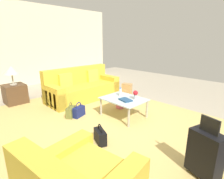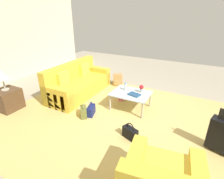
{
  "view_description": "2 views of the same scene",
  "coord_description": "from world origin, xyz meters",
  "px_view_note": "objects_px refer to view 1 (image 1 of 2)",
  "views": [
    {
      "loc": [
        -2.12,
        2.4,
        1.75
      ],
      "look_at": [
        0.21,
        0.07,
        0.81
      ],
      "focal_mm": 28.0,
      "sensor_mm": 36.0,
      "label": 1
    },
    {
      "loc": [
        -1.05,
        3.31,
        2.34
      ],
      "look_at": [
        0.55,
        0.26,
        0.81
      ],
      "focal_mm": 28.0,
      "sensor_mm": 36.0,
      "label": 2
    }
  ],
  "objects_px": {
    "coffee_table": "(124,101)",
    "couch": "(82,88)",
    "coffee_table_book": "(125,100)",
    "backpack_tan": "(127,90)",
    "handbag_pink": "(122,103)",
    "flower_vase": "(135,94)",
    "table_lamp": "(11,70)",
    "side_table": "(15,94)",
    "handbag_olive": "(71,112)",
    "handbag_black": "(100,136)",
    "suitcase_black": "(205,153)",
    "water_bottle": "(120,92)",
    "handbag_navy": "(79,111)"
  },
  "relations": [
    {
      "from": "coffee_table_book",
      "to": "side_table",
      "type": "xyz_separation_m",
      "value": [
        2.92,
        1.42,
        -0.19
      ]
    },
    {
      "from": "side_table",
      "to": "handbag_pink",
      "type": "distance_m",
      "value": 3.06
    },
    {
      "from": "flower_vase",
      "to": "backpack_tan",
      "type": "height_order",
      "value": "flower_vase"
    },
    {
      "from": "table_lamp",
      "to": "backpack_tan",
      "type": "distance_m",
      "value": 3.41
    },
    {
      "from": "flower_vase",
      "to": "handbag_black",
      "type": "bearing_deg",
      "value": 100.38
    },
    {
      "from": "side_table",
      "to": "table_lamp",
      "type": "xyz_separation_m",
      "value": [
        0.0,
        0.0,
        0.67
      ]
    },
    {
      "from": "water_bottle",
      "to": "table_lamp",
      "type": "xyz_separation_m",
      "value": [
        2.6,
        1.6,
        0.4
      ]
    },
    {
      "from": "side_table",
      "to": "backpack_tan",
      "type": "distance_m",
      "value": 3.32
    },
    {
      "from": "couch",
      "to": "backpack_tan",
      "type": "xyz_separation_m",
      "value": [
        -0.8,
        -1.19,
        -0.12
      ]
    },
    {
      "from": "couch",
      "to": "flower_vase",
      "type": "distance_m",
      "value": 2.04
    },
    {
      "from": "handbag_pink",
      "to": "handbag_black",
      "type": "bearing_deg",
      "value": 119.49
    },
    {
      "from": "water_bottle",
      "to": "handbag_pink",
      "type": "relative_size",
      "value": 0.57
    },
    {
      "from": "flower_vase",
      "to": "handbag_olive",
      "type": "bearing_deg",
      "value": 44.26
    },
    {
      "from": "coffee_table",
      "to": "water_bottle",
      "type": "height_order",
      "value": "water_bottle"
    },
    {
      "from": "coffee_table_book",
      "to": "backpack_tan",
      "type": "xyz_separation_m",
      "value": [
        1.12,
        -1.37,
        -0.27
      ]
    },
    {
      "from": "couch",
      "to": "coffee_table_book",
      "type": "xyz_separation_m",
      "value": [
        -1.92,
        0.18,
        0.15
      ]
    },
    {
      "from": "side_table",
      "to": "handbag_navy",
      "type": "bearing_deg",
      "value": -160.18
    },
    {
      "from": "handbag_olive",
      "to": "handbag_black",
      "type": "height_order",
      "value": "same"
    },
    {
      "from": "couch",
      "to": "coffee_table",
      "type": "bearing_deg",
      "value": 176.82
    },
    {
      "from": "handbag_black",
      "to": "backpack_tan",
      "type": "height_order",
      "value": "backpack_tan"
    },
    {
      "from": "table_lamp",
      "to": "backpack_tan",
      "type": "xyz_separation_m",
      "value": [
        -1.8,
        -2.79,
        -0.75
      ]
    },
    {
      "from": "suitcase_black",
      "to": "water_bottle",
      "type": "bearing_deg",
      "value": -19.98
    },
    {
      "from": "side_table",
      "to": "handbag_black",
      "type": "height_order",
      "value": "side_table"
    },
    {
      "from": "side_table",
      "to": "suitcase_black",
      "type": "height_order",
      "value": "suitcase_black"
    },
    {
      "from": "suitcase_black",
      "to": "backpack_tan",
      "type": "relative_size",
      "value": 2.12
    },
    {
      "from": "couch",
      "to": "side_table",
      "type": "distance_m",
      "value": 1.89
    },
    {
      "from": "flower_vase",
      "to": "suitcase_black",
      "type": "relative_size",
      "value": 0.24
    },
    {
      "from": "suitcase_black",
      "to": "handbag_pink",
      "type": "xyz_separation_m",
      "value": [
        2.41,
        -1.1,
        -0.23
      ]
    },
    {
      "from": "side_table",
      "to": "table_lamp",
      "type": "relative_size",
      "value": 1.04
    },
    {
      "from": "coffee_table",
      "to": "couch",
      "type": "bearing_deg",
      "value": -3.18
    },
    {
      "from": "backpack_tan",
      "to": "flower_vase",
      "type": "bearing_deg",
      "value": 136.86
    },
    {
      "from": "flower_vase",
      "to": "side_table",
      "type": "bearing_deg",
      "value": 28.65
    },
    {
      "from": "coffee_table_book",
      "to": "handbag_pink",
      "type": "bearing_deg",
      "value": -28.32
    },
    {
      "from": "coffee_table_book",
      "to": "handbag_navy",
      "type": "bearing_deg",
      "value": 52.01
    },
    {
      "from": "side_table",
      "to": "suitcase_black",
      "type": "relative_size",
      "value": 0.64
    },
    {
      "from": "coffee_table",
      "to": "suitcase_black",
      "type": "relative_size",
      "value": 1.13
    },
    {
      "from": "couch",
      "to": "coffee_table",
      "type": "xyz_separation_m",
      "value": [
        -1.8,
        0.1,
        0.08
      ]
    },
    {
      "from": "water_bottle",
      "to": "handbag_pink",
      "type": "distance_m",
      "value": 0.55
    },
    {
      "from": "handbag_olive",
      "to": "suitcase_black",
      "type": "bearing_deg",
      "value": -176.03
    },
    {
      "from": "suitcase_black",
      "to": "backpack_tan",
      "type": "distance_m",
      "value": 3.6
    },
    {
      "from": "water_bottle",
      "to": "handbag_pink",
      "type": "height_order",
      "value": "water_bottle"
    },
    {
      "from": "coffee_table",
      "to": "suitcase_black",
      "type": "xyz_separation_m",
      "value": [
        -2.0,
        0.7,
        -0.03
      ]
    },
    {
      "from": "handbag_navy",
      "to": "coffee_table",
      "type": "bearing_deg",
      "value": -134.19
    },
    {
      "from": "water_bottle",
      "to": "handbag_navy",
      "type": "height_order",
      "value": "water_bottle"
    },
    {
      "from": "table_lamp",
      "to": "handbag_black",
      "type": "relative_size",
      "value": 1.47
    },
    {
      "from": "coffee_table_book",
      "to": "flower_vase",
      "type": "relative_size",
      "value": 1.41
    },
    {
      "from": "handbag_olive",
      "to": "handbag_black",
      "type": "bearing_deg",
      "value": 170.03
    },
    {
      "from": "suitcase_black",
      "to": "backpack_tan",
      "type": "height_order",
      "value": "suitcase_black"
    },
    {
      "from": "couch",
      "to": "handbag_pink",
      "type": "relative_size",
      "value": 6.15
    },
    {
      "from": "side_table",
      "to": "handbag_olive",
      "type": "xyz_separation_m",
      "value": [
        -1.94,
        -0.6,
        -0.14
      ]
    }
  ]
}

